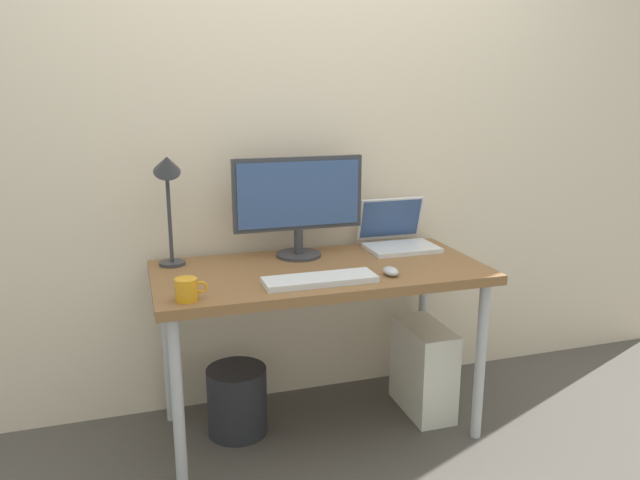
{
  "coord_description": "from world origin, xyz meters",
  "views": [
    {
      "loc": [
        -0.74,
        -2.35,
        1.49
      ],
      "look_at": [
        0.0,
        0.0,
        0.87
      ],
      "focal_mm": 34.52,
      "sensor_mm": 36.0,
      "label": 1
    }
  ],
  "objects_px": {
    "monitor": "(298,200)",
    "keyboard": "(320,280)",
    "desk_lamp": "(168,183)",
    "wastebasket": "(237,400)",
    "desk": "(320,283)",
    "computer_tower": "(423,368)",
    "laptop": "(397,235)",
    "mouse": "(391,271)",
    "coffee_mug": "(187,290)"
  },
  "relations": [
    {
      "from": "monitor",
      "to": "keyboard",
      "type": "relative_size",
      "value": 1.31
    },
    {
      "from": "computer_tower",
      "to": "laptop",
      "type": "bearing_deg",
      "value": 106.01
    },
    {
      "from": "desk_lamp",
      "to": "keyboard",
      "type": "distance_m",
      "value": 0.74
    },
    {
      "from": "monitor",
      "to": "computer_tower",
      "type": "bearing_deg",
      "value": -19.21
    },
    {
      "from": "keyboard",
      "to": "coffee_mug",
      "type": "distance_m",
      "value": 0.51
    },
    {
      "from": "keyboard",
      "to": "computer_tower",
      "type": "bearing_deg",
      "value": 19.29
    },
    {
      "from": "desk_lamp",
      "to": "wastebasket",
      "type": "relative_size",
      "value": 1.66
    },
    {
      "from": "keyboard",
      "to": "laptop",
      "type": "bearing_deg",
      "value": 38.81
    },
    {
      "from": "desk_lamp",
      "to": "wastebasket",
      "type": "distance_m",
      "value": 0.99
    },
    {
      "from": "monitor",
      "to": "desk_lamp",
      "type": "xyz_separation_m",
      "value": [
        -0.55,
        0.0,
        0.1
      ]
    },
    {
      "from": "mouse",
      "to": "coffee_mug",
      "type": "height_order",
      "value": "coffee_mug"
    },
    {
      "from": "mouse",
      "to": "computer_tower",
      "type": "distance_m",
      "value": 0.64
    },
    {
      "from": "desk",
      "to": "laptop",
      "type": "distance_m",
      "value": 0.51
    },
    {
      "from": "laptop",
      "to": "mouse",
      "type": "xyz_separation_m",
      "value": [
        -0.21,
        -0.4,
        -0.04
      ]
    },
    {
      "from": "desk",
      "to": "monitor",
      "type": "relative_size",
      "value": 2.38
    },
    {
      "from": "desk",
      "to": "coffee_mug",
      "type": "relative_size",
      "value": 11.89
    },
    {
      "from": "mouse",
      "to": "wastebasket",
      "type": "bearing_deg",
      "value": 156.14
    },
    {
      "from": "desk",
      "to": "computer_tower",
      "type": "height_order",
      "value": "desk"
    },
    {
      "from": "laptop",
      "to": "coffee_mug",
      "type": "relative_size",
      "value": 2.77
    },
    {
      "from": "keyboard",
      "to": "wastebasket",
      "type": "xyz_separation_m",
      "value": [
        -0.3,
        0.27,
        -0.61
      ]
    },
    {
      "from": "monitor",
      "to": "laptop",
      "type": "relative_size",
      "value": 1.8
    },
    {
      "from": "computer_tower",
      "to": "monitor",
      "type": "bearing_deg",
      "value": 160.79
    },
    {
      "from": "keyboard",
      "to": "desk_lamp",
      "type": "bearing_deg",
      "value": 143.55
    },
    {
      "from": "monitor",
      "to": "coffee_mug",
      "type": "relative_size",
      "value": 5.0
    },
    {
      "from": "desk_lamp",
      "to": "coffee_mug",
      "type": "height_order",
      "value": "desk_lamp"
    },
    {
      "from": "keyboard",
      "to": "coffee_mug",
      "type": "relative_size",
      "value": 3.81
    },
    {
      "from": "laptop",
      "to": "wastebasket",
      "type": "height_order",
      "value": "laptop"
    },
    {
      "from": "keyboard",
      "to": "mouse",
      "type": "distance_m",
      "value": 0.3
    },
    {
      "from": "desk_lamp",
      "to": "keyboard",
      "type": "relative_size",
      "value": 1.13
    },
    {
      "from": "coffee_mug",
      "to": "computer_tower",
      "type": "distance_m",
      "value": 1.25
    },
    {
      "from": "desk",
      "to": "desk_lamp",
      "type": "height_order",
      "value": "desk_lamp"
    },
    {
      "from": "laptop",
      "to": "wastebasket",
      "type": "relative_size",
      "value": 1.07
    },
    {
      "from": "coffee_mug",
      "to": "wastebasket",
      "type": "relative_size",
      "value": 0.39
    },
    {
      "from": "laptop",
      "to": "keyboard",
      "type": "bearing_deg",
      "value": -141.19
    },
    {
      "from": "coffee_mug",
      "to": "wastebasket",
      "type": "distance_m",
      "value": 0.74
    },
    {
      "from": "desk",
      "to": "wastebasket",
      "type": "height_order",
      "value": "desk"
    },
    {
      "from": "desk",
      "to": "desk_lamp",
      "type": "bearing_deg",
      "value": 161.28
    },
    {
      "from": "desk",
      "to": "laptop",
      "type": "bearing_deg",
      "value": 25.96
    },
    {
      "from": "desk_lamp",
      "to": "computer_tower",
      "type": "xyz_separation_m",
      "value": [
        1.09,
        -0.19,
        -0.89
      ]
    },
    {
      "from": "desk",
      "to": "computer_tower",
      "type": "bearing_deg",
      "value": 0.94
    },
    {
      "from": "desk",
      "to": "coffee_mug",
      "type": "distance_m",
      "value": 0.63
    },
    {
      "from": "desk_lamp",
      "to": "computer_tower",
      "type": "height_order",
      "value": "desk_lamp"
    },
    {
      "from": "desk_lamp",
      "to": "wastebasket",
      "type": "xyz_separation_m",
      "value": [
        0.23,
        -0.12,
        -0.95
      ]
    },
    {
      "from": "desk",
      "to": "desk_lamp",
      "type": "xyz_separation_m",
      "value": [
        -0.59,
        0.2,
        0.43
      ]
    },
    {
      "from": "wastebasket",
      "to": "desk_lamp",
      "type": "bearing_deg",
      "value": 152.46
    },
    {
      "from": "monitor",
      "to": "laptop",
      "type": "xyz_separation_m",
      "value": [
        0.48,
        0.02,
        -0.2
      ]
    },
    {
      "from": "coffee_mug",
      "to": "wastebasket",
      "type": "bearing_deg",
      "value": 56.34
    },
    {
      "from": "laptop",
      "to": "computer_tower",
      "type": "distance_m",
      "value": 0.63
    },
    {
      "from": "desk",
      "to": "computer_tower",
      "type": "xyz_separation_m",
      "value": [
        0.51,
        0.01,
        -0.47
      ]
    },
    {
      "from": "desk_lamp",
      "to": "mouse",
      "type": "distance_m",
      "value": 0.97
    }
  ]
}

